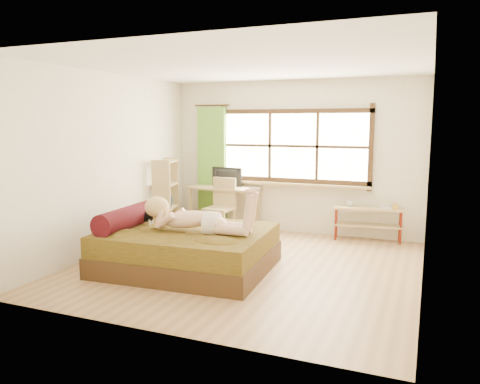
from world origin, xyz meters
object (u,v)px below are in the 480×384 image
at_px(woman, 195,207).
at_px(pipe_shelf, 369,216).
at_px(bed, 184,247).
at_px(desk, 224,192).
at_px(bookshelf, 166,196).
at_px(kitten, 146,215).
at_px(chair, 221,203).

distance_m(woman, pipe_shelf, 3.21).
bearing_deg(bed, desk, 97.78).
bearing_deg(bookshelf, pipe_shelf, -2.29).
bearing_deg(desk, kitten, -90.79).
height_order(bed, kitten, bed).
relative_size(pipe_shelf, bookshelf, 0.88).
bearing_deg(pipe_shelf, bookshelf, -174.76).
bearing_deg(chair, woman, -70.43).
bearing_deg(pipe_shelf, desk, 175.67).
distance_m(bed, pipe_shelf, 3.27).
relative_size(bed, bookshelf, 1.72).
bearing_deg(chair, desk, 110.97).
bearing_deg(bed, woman, -16.23).
bearing_deg(chair, bed, -75.62).
height_order(bed, desk, bed).
distance_m(woman, desk, 2.51).
bearing_deg(woman, desk, 102.15).
xyz_separation_m(kitten, chair, (0.31, 1.91, -0.12)).
bearing_deg(woman, kitten, 166.96).
distance_m(woman, bookshelf, 2.36).
height_order(bed, woman, woman).
height_order(woman, desk, woman).
bearing_deg(bed, kitten, 167.95).
relative_size(desk, bookshelf, 1.00).
bearing_deg(woman, bookshelf, 127.26).
bearing_deg(desk, woman, -70.22).
distance_m(kitten, chair, 1.93).
bearing_deg(bed, pipe_shelf, 46.32).
xyz_separation_m(woman, chair, (-0.56, 2.06, -0.31)).
bearing_deg(bookshelf, bed, -67.29).
bearing_deg(pipe_shelf, bed, -137.45).
distance_m(bed, desk, 2.45).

